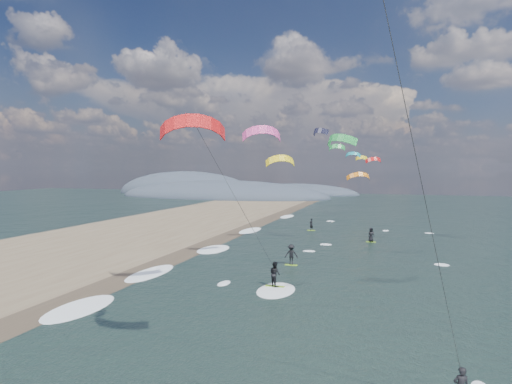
% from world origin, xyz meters
% --- Properties ---
extents(ground, '(260.00, 260.00, 0.00)m').
position_xyz_m(ground, '(0.00, 0.00, 0.00)').
color(ground, black).
rests_on(ground, ground).
extents(wet_sand_strip, '(3.00, 240.00, 0.00)m').
position_xyz_m(wet_sand_strip, '(-12.00, 10.00, 0.00)').
color(wet_sand_strip, '#382D23').
rests_on(wet_sand_strip, ground).
extents(coastal_hills, '(80.00, 41.00, 15.00)m').
position_xyz_m(coastal_hills, '(-44.84, 107.86, 0.00)').
color(coastal_hills, '#3D4756').
rests_on(coastal_hills, ground).
extents(kitesurfer_near_b, '(7.26, 8.97, 12.60)m').
position_xyz_m(kitesurfer_near_b, '(-2.67, 9.88, 8.14)').
color(kitesurfer_near_b, '#83BE21').
rests_on(kitesurfer_near_b, ground).
extents(far_kitesurfers, '(9.40, 22.11, 1.86)m').
position_xyz_m(far_kitesurfers, '(0.60, 28.49, 0.90)').
color(far_kitesurfers, '#83BE21').
rests_on(far_kitesurfers, ground).
extents(bg_kite_field, '(11.80, 72.58, 8.19)m').
position_xyz_m(bg_kite_field, '(-0.18, 54.69, 10.94)').
color(bg_kite_field, '#D83F8C').
rests_on(bg_kite_field, ground).
extents(shoreline_surf, '(2.40, 79.40, 0.11)m').
position_xyz_m(shoreline_surf, '(-10.80, 14.75, 0.00)').
color(shoreline_surf, white).
rests_on(shoreline_surf, ground).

